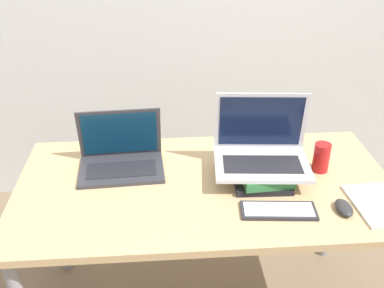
{
  "coord_description": "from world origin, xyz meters",
  "views": [
    {
      "loc": [
        -0.16,
        -1.07,
        1.72
      ],
      "look_at": [
        -0.05,
        0.38,
        0.89
      ],
      "focal_mm": 42.0,
      "sensor_mm": 36.0,
      "label": 1
    }
  ],
  "objects_px": {
    "laptop_left": "(121,157)",
    "mouse": "(344,208)",
    "wireless_keyboard": "(279,211)",
    "notepad": "(379,204)",
    "soda_can": "(321,157)",
    "laptop_on_books": "(261,150)",
    "book_stack": "(261,172)"
  },
  "relations": [
    {
      "from": "wireless_keyboard",
      "to": "soda_can",
      "type": "xyz_separation_m",
      "value": [
        0.24,
        0.26,
        0.05
      ]
    },
    {
      "from": "laptop_left",
      "to": "notepad",
      "type": "bearing_deg",
      "value": -19.26
    },
    {
      "from": "wireless_keyboard",
      "to": "laptop_left",
      "type": "bearing_deg",
      "value": 149.21
    },
    {
      "from": "notepad",
      "to": "soda_can",
      "type": "height_order",
      "value": "soda_can"
    },
    {
      "from": "soda_can",
      "to": "laptop_on_books",
      "type": "bearing_deg",
      "value": -177.17
    },
    {
      "from": "laptop_on_books",
      "to": "mouse",
      "type": "distance_m",
      "value": 0.38
    },
    {
      "from": "mouse",
      "to": "laptop_on_books",
      "type": "bearing_deg",
      "value": 134.21
    },
    {
      "from": "soda_can",
      "to": "wireless_keyboard",
      "type": "bearing_deg",
      "value": -132.04
    },
    {
      "from": "laptop_on_books",
      "to": "wireless_keyboard",
      "type": "height_order",
      "value": "laptop_on_books"
    },
    {
      "from": "mouse",
      "to": "notepad",
      "type": "bearing_deg",
      "value": 8.74
    },
    {
      "from": "laptop_on_books",
      "to": "mouse",
      "type": "xyz_separation_m",
      "value": [
        0.25,
        -0.26,
        -0.1
      ]
    },
    {
      "from": "laptop_on_books",
      "to": "notepad",
      "type": "distance_m",
      "value": 0.47
    },
    {
      "from": "wireless_keyboard",
      "to": "soda_can",
      "type": "height_order",
      "value": "soda_can"
    },
    {
      "from": "laptop_left",
      "to": "book_stack",
      "type": "relative_size",
      "value": 1.25
    },
    {
      "from": "mouse",
      "to": "soda_can",
      "type": "bearing_deg",
      "value": 89.81
    },
    {
      "from": "laptop_left",
      "to": "laptop_on_books",
      "type": "distance_m",
      "value": 0.57
    },
    {
      "from": "mouse",
      "to": "soda_can",
      "type": "xyz_separation_m",
      "value": [
        0.0,
        0.27,
        0.05
      ]
    },
    {
      "from": "wireless_keyboard",
      "to": "notepad",
      "type": "xyz_separation_m",
      "value": [
        0.38,
        0.01,
        -0.0
      ]
    },
    {
      "from": "mouse",
      "to": "notepad",
      "type": "xyz_separation_m",
      "value": [
        0.14,
        0.02,
        -0.01
      ]
    },
    {
      "from": "laptop_left",
      "to": "book_stack",
      "type": "bearing_deg",
      "value": -12.53
    },
    {
      "from": "laptop_on_books",
      "to": "soda_can",
      "type": "xyz_separation_m",
      "value": [
        0.25,
        0.01,
        -0.05
      ]
    },
    {
      "from": "laptop_left",
      "to": "mouse",
      "type": "height_order",
      "value": "laptop_left"
    },
    {
      "from": "notepad",
      "to": "laptop_on_books",
      "type": "bearing_deg",
      "value": 148.91
    },
    {
      "from": "mouse",
      "to": "laptop_left",
      "type": "bearing_deg",
      "value": 156.38
    },
    {
      "from": "laptop_left",
      "to": "laptop_on_books",
      "type": "bearing_deg",
      "value": -9.68
    },
    {
      "from": "notepad",
      "to": "laptop_left",
      "type": "bearing_deg",
      "value": 160.74
    },
    {
      "from": "wireless_keyboard",
      "to": "mouse",
      "type": "distance_m",
      "value": 0.24
    },
    {
      "from": "notepad",
      "to": "soda_can",
      "type": "bearing_deg",
      "value": 119.38
    },
    {
      "from": "laptop_on_books",
      "to": "notepad",
      "type": "xyz_separation_m",
      "value": [
        0.4,
        -0.24,
        -0.11
      ]
    },
    {
      "from": "wireless_keyboard",
      "to": "mouse",
      "type": "bearing_deg",
      "value": -2.71
    },
    {
      "from": "laptop_on_books",
      "to": "wireless_keyboard",
      "type": "relative_size",
      "value": 1.4
    },
    {
      "from": "laptop_on_books",
      "to": "notepad",
      "type": "relative_size",
      "value": 1.46
    }
  ]
}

